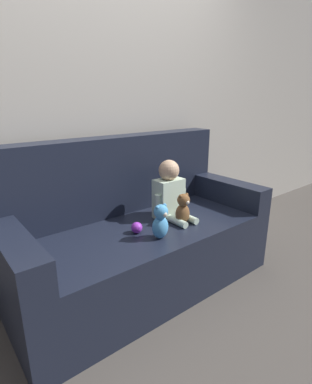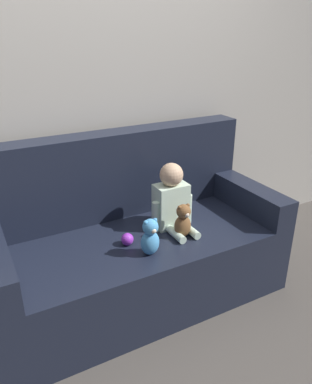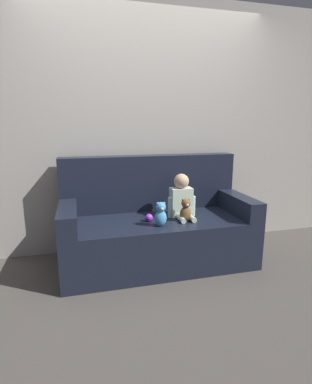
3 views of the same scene
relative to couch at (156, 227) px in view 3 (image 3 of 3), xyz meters
name	(u,v)px [view 3 (image 3 of 3)]	position (x,y,z in m)	size (l,w,h in m)	color
ground_plane	(158,262)	(0.00, -0.06, -0.35)	(12.00, 12.00, 0.00)	#4C4742
wall_back	(146,129)	(0.00, 0.43, 0.95)	(8.00, 0.05, 2.60)	#ADA89E
couch	(156,227)	(0.00, 0.00, 0.00)	(1.82, 0.83, 1.04)	black
person_baby	(181,198)	(0.24, -0.08, 0.30)	(0.28, 0.31, 0.42)	silver
teddy_bear_brown	(186,210)	(0.23, -0.22, 0.22)	(0.11, 0.10, 0.22)	brown
plush_toy_side	(161,214)	(-0.03, -0.30, 0.22)	(0.11, 0.10, 0.22)	#4C9EDB
toy_ball	(149,218)	(-0.11, -0.15, 0.15)	(0.07, 0.07, 0.07)	purple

